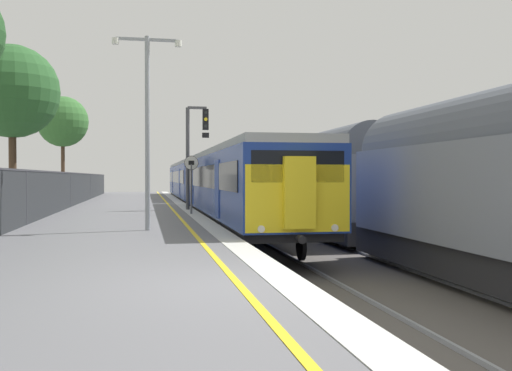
{
  "coord_description": "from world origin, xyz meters",
  "views": [
    {
      "loc": [
        -1.69,
        -8.5,
        1.55
      ],
      "look_at": [
        1.23,
        6.94,
        1.33
      ],
      "focal_mm": 41.56,
      "sensor_mm": 36.0,
      "label": 1
    }
  ],
  "objects": [
    {
      "name": "signal_gantry",
      "position": [
        0.63,
        19.74,
        3.07
      ],
      "size": [
        1.1,
        0.24,
        4.91
      ],
      "color": "#47474C",
      "rests_on": "ground"
    },
    {
      "name": "commuter_train_at_platform",
      "position": [
        2.1,
        26.85,
        1.27
      ],
      "size": [
        2.83,
        42.56,
        3.81
      ],
      "color": "navy",
      "rests_on": "ground"
    },
    {
      "name": "platform_lamp_mid",
      "position": [
        -1.59,
        9.04,
        3.34
      ],
      "size": [
        2.0,
        0.2,
        5.65
      ],
      "color": "#93999E",
      "rests_on": "ground"
    },
    {
      "name": "freight_train_adjacent_track",
      "position": [
        6.1,
        16.34,
        1.43
      ],
      "size": [
        2.6,
        38.29,
        4.46
      ],
      "color": "#232326",
      "rests_on": "ground"
    },
    {
      "name": "ground",
      "position": [
        2.64,
        0.0,
        -0.61
      ],
      "size": [
        17.4,
        110.0,
        1.21
      ],
      "color": "slate"
    },
    {
      "name": "speed_limit_sign",
      "position": [
        0.25,
        16.3,
        1.57
      ],
      "size": [
        0.59,
        0.08,
        2.45
      ],
      "color": "#59595B",
      "rests_on": "ground"
    },
    {
      "name": "background_tree_centre",
      "position": [
        -7.4,
        18.85,
        5.19
      ],
      "size": [
        4.07,
        4.07,
        7.33
      ],
      "color": "#473323",
      "rests_on": "ground"
    },
    {
      "name": "background_tree_back",
      "position": [
        -7.77,
        39.08,
        5.73
      ],
      "size": [
        3.89,
        3.89,
        7.78
      ],
      "color": "#473323",
      "rests_on": "ground"
    }
  ]
}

